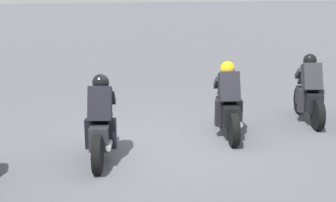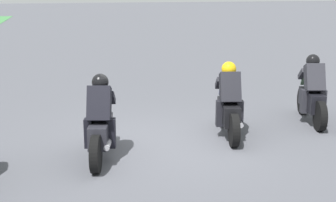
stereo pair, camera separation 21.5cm
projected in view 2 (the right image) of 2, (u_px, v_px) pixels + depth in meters
name	position (u px, v px, depth m)	size (l,w,h in m)	color
ground_plane	(169.00, 145.00, 9.59)	(120.00, 120.00, 0.00)	#505159
rider_lane_a	(312.00, 95.00, 11.00)	(2.03, 0.62, 1.51)	black
rider_lane_b	(229.00, 106.00, 10.02)	(2.04, 0.59, 1.51)	black
rider_lane_c	(101.00, 124.00, 8.75)	(2.03, 0.61, 1.51)	black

